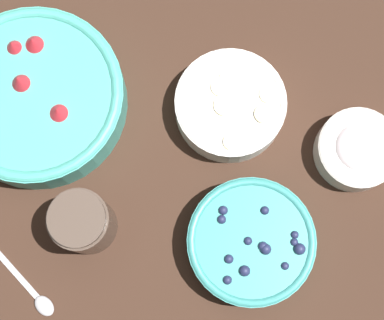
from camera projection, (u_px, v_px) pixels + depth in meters
ground_plane at (140, 156)px, 0.93m from camera, size 4.00×4.00×0.00m
bowl_strawberries at (35, 97)px, 0.91m from camera, size 0.25×0.25×0.08m
bowl_blueberries at (251, 242)px, 0.87m from camera, size 0.17×0.17×0.06m
bowl_bananas at (230, 105)px, 0.91m from camera, size 0.16×0.16×0.05m
bowl_cream at (357, 149)px, 0.90m from camera, size 0.12×0.12×0.05m
jar_chocolate at (84, 223)px, 0.86m from camera, size 0.08×0.08×0.11m
spoon at (32, 292)px, 0.89m from camera, size 0.13×0.07×0.01m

